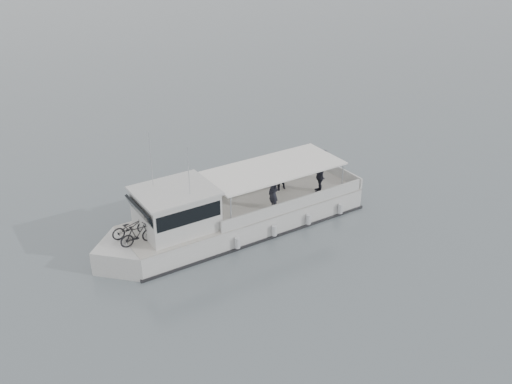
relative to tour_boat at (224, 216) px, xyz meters
name	(u,v)px	position (x,y,z in m)	size (l,w,h in m)	color
ground	(160,239)	(-2.63, 0.62, -0.84)	(1400.00, 1400.00, 0.00)	slate
tour_boat	(224,216)	(0.00, 0.00, 0.00)	(12.31, 4.79, 5.13)	silver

